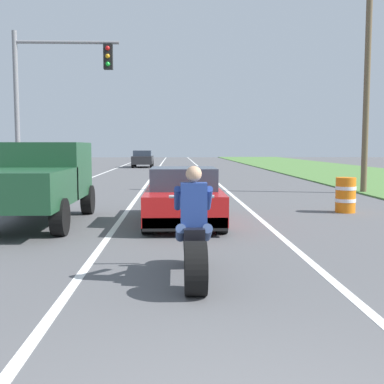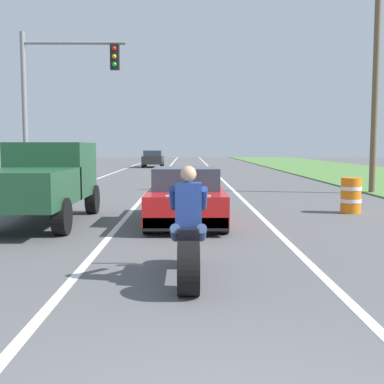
# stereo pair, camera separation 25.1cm
# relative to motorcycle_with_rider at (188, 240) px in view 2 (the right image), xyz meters

# --- Properties ---
(lane_stripe_left_solid) EXTENTS (0.14, 120.00, 0.01)m
(lane_stripe_left_solid) POSITION_rel_motorcycle_with_rider_xyz_m (-5.25, 15.85, -0.59)
(lane_stripe_left_solid) COLOR white
(lane_stripe_left_solid) RESTS_ON ground
(lane_stripe_right_solid) EXTENTS (0.14, 120.00, 0.01)m
(lane_stripe_right_solid) POSITION_rel_motorcycle_with_rider_xyz_m (1.95, 15.85, -0.59)
(lane_stripe_right_solid) COLOR white
(lane_stripe_right_solid) RESTS_ON ground
(lane_stripe_centre_dashed) EXTENTS (0.14, 120.00, 0.01)m
(lane_stripe_centre_dashed) POSITION_rel_motorcycle_with_rider_xyz_m (-1.65, 15.85, -0.59)
(lane_stripe_centre_dashed) COLOR white
(lane_stripe_centre_dashed) RESTS_ON ground
(motorcycle_with_rider) EXTENTS (0.70, 2.21, 1.62)m
(motorcycle_with_rider) POSITION_rel_motorcycle_with_rider_xyz_m (0.00, 0.00, 0.00)
(motorcycle_with_rider) COLOR black
(motorcycle_with_rider) RESTS_ON ground
(sports_car_red) EXTENTS (1.84, 4.30, 1.37)m
(sports_car_red) POSITION_rel_motorcycle_with_rider_xyz_m (-0.05, 5.30, 0.04)
(sports_car_red) COLOR red
(sports_car_red) RESTS_ON ground
(pickup_truck_left_lane_dark_green) EXTENTS (2.02, 4.80, 1.98)m
(pickup_truck_left_lane_dark_green) POSITION_rel_motorcycle_with_rider_xyz_m (-3.55, 5.23, 0.51)
(pickup_truck_left_lane_dark_green) COLOR #1E4C2D
(pickup_truck_left_lane_dark_green) RESTS_ON ground
(traffic_light_mast_near) EXTENTS (3.82, 0.34, 6.00)m
(traffic_light_mast_near) POSITION_rel_motorcycle_with_rider_xyz_m (-4.84, 11.43, 3.35)
(traffic_light_mast_near) COLOR gray
(traffic_light_mast_near) RESTS_ON ground
(utility_pole_roadside) EXTENTS (0.24, 0.24, 8.71)m
(utility_pole_roadside) POSITION_rel_motorcycle_with_rider_xyz_m (7.36, 12.68, 3.76)
(utility_pole_roadside) COLOR brown
(utility_pole_roadside) RESTS_ON ground
(construction_barrel_nearest) EXTENTS (0.58, 0.58, 1.00)m
(construction_barrel_nearest) POSITION_rel_motorcycle_with_rider_xyz_m (4.61, 7.01, -0.09)
(construction_barrel_nearest) COLOR orange
(construction_barrel_nearest) RESTS_ON ground
(distant_car_far_ahead) EXTENTS (1.80, 4.00, 1.50)m
(distant_car_far_ahead) POSITION_rel_motorcycle_with_rider_xyz_m (-3.09, 37.18, 0.18)
(distant_car_far_ahead) COLOR #262628
(distant_car_far_ahead) RESTS_ON ground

